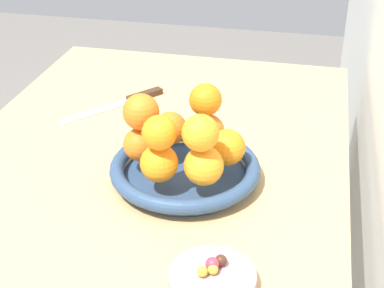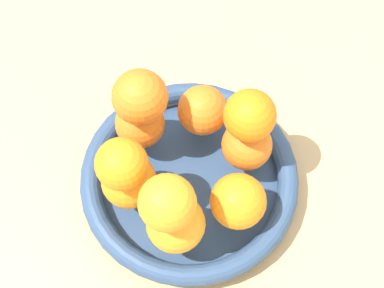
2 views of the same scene
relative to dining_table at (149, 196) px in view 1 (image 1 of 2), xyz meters
name	(u,v)px [view 1 (image 1 of 2)]	position (x,y,z in m)	size (l,w,h in m)	color
dining_table	(149,196)	(0.00, 0.00, 0.00)	(1.10, 0.76, 0.74)	tan
fruit_bowl	(185,170)	(0.06, 0.09, 0.11)	(0.27, 0.27, 0.04)	navy
candy_dish	(212,280)	(0.32, 0.19, 0.10)	(0.12, 0.12, 0.02)	#B28C99
orange_0	(208,131)	(-0.01, 0.12, 0.16)	(0.06, 0.06, 0.06)	orange
orange_1	(170,129)	(0.00, 0.05, 0.16)	(0.06, 0.06, 0.06)	orange
orange_2	(140,144)	(0.07, 0.01, 0.16)	(0.06, 0.06, 0.06)	orange
orange_3	(159,163)	(0.13, 0.06, 0.16)	(0.06, 0.06, 0.06)	orange
orange_4	(204,166)	(0.12, 0.13, 0.16)	(0.07, 0.07, 0.07)	orange
orange_5	(227,147)	(0.05, 0.16, 0.16)	(0.06, 0.06, 0.06)	orange
orange_6	(200,133)	(0.12, 0.13, 0.23)	(0.06, 0.06, 0.06)	orange
orange_7	(205,100)	(-0.01, 0.11, 0.22)	(0.06, 0.06, 0.06)	orange
orange_8	(141,112)	(0.07, 0.01, 0.22)	(0.06, 0.06, 0.06)	orange
orange_9	(159,133)	(0.13, 0.06, 0.22)	(0.06, 0.06, 0.06)	orange
candy_ball_0	(212,264)	(0.31, 0.19, 0.12)	(0.02, 0.02, 0.02)	#C6384C
candy_ball_1	(221,260)	(0.30, 0.20, 0.12)	(0.02, 0.02, 0.02)	#472819
candy_ball_2	(202,272)	(0.32, 0.17, 0.12)	(0.02, 0.02, 0.02)	gold
candy_ball_3	(213,269)	(0.32, 0.19, 0.12)	(0.02, 0.02, 0.02)	gold
knife	(122,103)	(-0.22, -0.12, 0.09)	(0.21, 0.18, 0.01)	#3F2819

